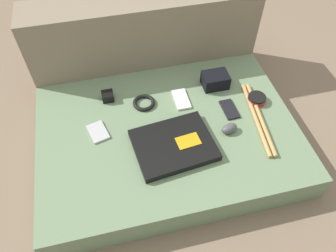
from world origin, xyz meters
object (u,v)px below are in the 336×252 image
(computer_mouse, at_px, (229,128))
(phone_black, at_px, (98,132))
(camera_pouch, at_px, (215,80))
(charger_brick, at_px, (108,96))
(laptop, at_px, (174,145))
(phone_small, at_px, (181,99))
(phone_silver, at_px, (229,109))
(speaker_puck, at_px, (257,99))

(computer_mouse, distance_m, phone_black, 0.53)
(camera_pouch, xyz_separation_m, charger_brick, (-0.48, 0.03, -0.01))
(computer_mouse, xyz_separation_m, phone_black, (-0.52, 0.12, -0.01))
(laptop, xyz_separation_m, charger_brick, (-0.22, 0.32, 0.00))
(camera_pouch, distance_m, charger_brick, 0.49)
(charger_brick, bearing_deg, phone_small, -14.57)
(laptop, bearing_deg, camera_pouch, 41.64)
(laptop, distance_m, camera_pouch, 0.40)
(computer_mouse, distance_m, camera_pouch, 0.27)
(laptop, relative_size, charger_brick, 6.34)
(phone_silver, xyz_separation_m, charger_brick, (-0.50, 0.19, 0.01))
(laptop, height_order, phone_small, laptop)
(laptop, relative_size, phone_small, 2.74)
(speaker_puck, xyz_separation_m, phone_black, (-0.69, -0.01, -0.01))
(camera_pouch, bearing_deg, laptop, -132.08)
(speaker_puck, height_order, phone_black, speaker_puck)
(phone_silver, bearing_deg, phone_black, 177.21)
(speaker_puck, bearing_deg, phone_silver, -170.59)
(speaker_puck, bearing_deg, phone_black, -178.85)
(phone_black, relative_size, camera_pouch, 1.00)
(computer_mouse, height_order, phone_small, computer_mouse)
(laptop, xyz_separation_m, phone_silver, (0.28, 0.13, -0.01))
(phone_silver, bearing_deg, camera_pouch, 92.52)
(laptop, height_order, camera_pouch, camera_pouch)
(computer_mouse, bearing_deg, laptop, 170.85)
(phone_silver, xyz_separation_m, phone_small, (-0.19, 0.10, 0.00))
(phone_black, bearing_deg, camera_pouch, 0.75)
(computer_mouse, xyz_separation_m, speaker_puck, (0.18, 0.13, -0.00))
(laptop, distance_m, speaker_puck, 0.44)
(laptop, height_order, speaker_puck, laptop)
(phone_black, height_order, charger_brick, charger_brick)
(computer_mouse, relative_size, phone_small, 0.65)
(computer_mouse, relative_size, phone_silver, 0.70)
(laptop, xyz_separation_m, computer_mouse, (0.23, 0.02, 0.00))
(speaker_puck, relative_size, camera_pouch, 0.70)
(phone_black, relative_size, phone_small, 0.96)
(phone_small, bearing_deg, charger_brick, 165.54)
(speaker_puck, xyz_separation_m, charger_brick, (-0.63, 0.16, 0.00))
(phone_small, bearing_deg, phone_silver, -29.37)
(laptop, distance_m, phone_small, 0.26)
(laptop, relative_size, speaker_puck, 4.10)
(laptop, relative_size, camera_pouch, 2.85)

